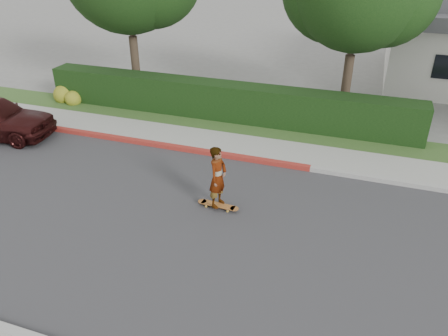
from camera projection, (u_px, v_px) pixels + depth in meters
The scene contains 10 objects.
ground at pixel (243, 241), 10.69m from camera, with size 120.00×120.00×0.00m, color slate.
road at pixel (243, 241), 10.69m from camera, with size 60.00×8.00×0.01m, color #2D2D30.
curb_far at pixel (279, 164), 14.05m from camera, with size 60.00×0.20×0.15m, color #9E9E99.
curb_red_section at pixel (141, 142), 15.47m from camera, with size 12.00×0.21×0.15m, color maroon.
sidewalk_far at pixel (285, 152), 14.81m from camera, with size 60.00×1.60×0.12m, color gray.
planting_strip at pixel (294, 134), 16.14m from camera, with size 60.00×1.60×0.10m, color #2D4C1E.
hedge at pixel (223, 102), 17.15m from camera, with size 15.00×1.00×1.50m, color black.
flowering_shrub at pixel (67, 96), 18.95m from camera, with size 1.40×1.00×0.90m.
skateboard at pixel (218, 205), 11.90m from camera, with size 1.19×0.29×0.11m.
skateboarder at pixel (218, 177), 11.47m from camera, with size 0.63×0.41×1.73m, color white.
Camera 1 is at (2.32, -8.19, 6.73)m, focal length 35.00 mm.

